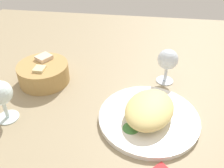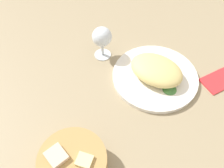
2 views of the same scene
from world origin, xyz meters
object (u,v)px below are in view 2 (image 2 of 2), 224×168
bread_basket (73,163)px  folded_napkin (219,80)px  wine_glass_near (102,38)px  plate (155,77)px

bread_basket → folded_napkin: size_ratio=1.48×
wine_glass_near → folded_napkin: wine_glass_near is taller
plate → wine_glass_near: wine_glass_near is taller
bread_basket → plate: bearing=-111.7°
plate → wine_glass_near: 21.09cm
folded_napkin → bread_basket: bearing=4.3°
plate → bread_basket: bearing=68.3°
plate → wine_glass_near: (19.25, -5.03, 7.00)cm
bread_basket → wine_glass_near: wine_glass_near is taller
wine_glass_near → folded_napkin: (-39.07, 0.40, -7.30)cm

